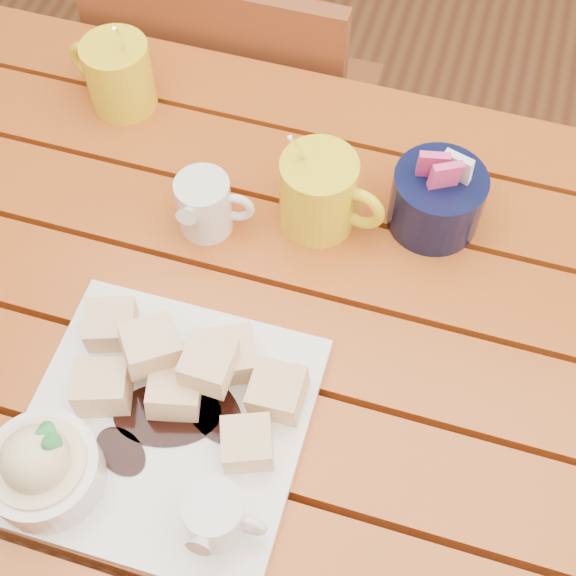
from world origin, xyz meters
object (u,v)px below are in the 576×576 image
(dessert_plate, at_px, (138,432))
(table, at_px, (248,365))
(coffee_mug_right, at_px, (321,193))
(coffee_mug_left, at_px, (117,74))
(chair_far, at_px, (244,125))

(dessert_plate, bearing_deg, table, 72.06)
(dessert_plate, relative_size, coffee_mug_right, 1.89)
(table, height_order, dessert_plate, dessert_plate)
(dessert_plate, xyz_separation_m, coffee_mug_left, (-0.20, 0.43, 0.02))
(dessert_plate, relative_size, chair_far, 0.34)
(table, bearing_deg, chair_far, 109.80)
(table, relative_size, coffee_mug_right, 8.11)
(table, xyz_separation_m, dessert_plate, (-0.05, -0.16, 0.14))
(coffee_mug_right, bearing_deg, dessert_plate, -97.21)
(coffee_mug_left, xyz_separation_m, chair_far, (0.07, 0.26, -0.33))
(dessert_plate, height_order, chair_far, dessert_plate)
(table, distance_m, chair_far, 0.59)
(coffee_mug_right, bearing_deg, table, -95.65)
(coffee_mug_left, distance_m, coffee_mug_right, 0.32)
(table, height_order, coffee_mug_right, coffee_mug_right)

